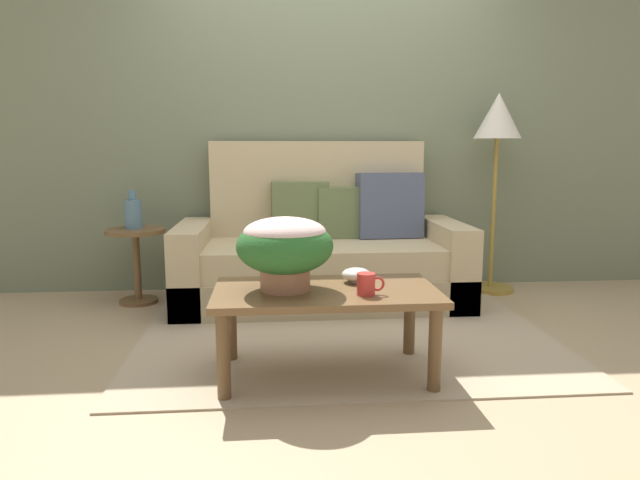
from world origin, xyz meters
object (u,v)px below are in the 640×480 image
at_px(potted_plant, 285,245).
at_px(coffee_table, 326,302).
at_px(table_vase, 133,213).
at_px(floor_lamp, 497,133).
at_px(snack_bowl, 356,275).
at_px(side_table, 136,252).
at_px(couch, 323,254).
at_px(coffee_mug, 366,284).

bearing_deg(potted_plant, coffee_table, 0.67).
bearing_deg(coffee_table, table_vase, 130.41).
bearing_deg(floor_lamp, snack_bowl, -131.58).
bearing_deg(side_table, snack_bowl, -43.47).
bearing_deg(coffee_table, side_table, 130.44).
relative_size(snack_bowl, table_vase, 0.54).
distance_m(couch, table_vase, 1.35).
distance_m(coffee_table, coffee_mug, 0.24).
xyz_separation_m(side_table, floor_lamp, (2.61, 0.13, 0.82)).
bearing_deg(floor_lamp, potted_plant, -136.39).
height_order(coffee_table, coffee_mug, coffee_mug).
bearing_deg(coffee_mug, coffee_table, 143.73).
relative_size(coffee_table, side_table, 1.99).
height_order(couch, table_vase, couch).
bearing_deg(potted_plant, floor_lamp, 43.61).
xyz_separation_m(coffee_mug, table_vase, (-1.38, 1.54, 0.16)).
height_order(side_table, floor_lamp, floor_lamp).
height_order(snack_bowl, table_vase, table_vase).
bearing_deg(coffee_mug, couch, 92.33).
relative_size(potted_plant, coffee_mug, 3.49).
xyz_separation_m(side_table, snack_bowl, (1.36, -1.29, 0.10)).
bearing_deg(potted_plant, side_table, 125.57).
relative_size(potted_plant, snack_bowl, 3.09).
bearing_deg(snack_bowl, floor_lamp, 48.42).
height_order(couch, potted_plant, couch).
bearing_deg(coffee_mug, snack_bowl, 92.19).
relative_size(couch, snack_bowl, 13.60).
xyz_separation_m(couch, snack_bowl, (0.05, -1.24, 0.13)).
bearing_deg(floor_lamp, couch, -172.46).
xyz_separation_m(side_table, table_vase, (-0.01, 0.01, 0.27)).
bearing_deg(floor_lamp, coffee_table, -132.82).
distance_m(couch, floor_lamp, 1.57).
bearing_deg(coffee_table, couch, 85.31).
xyz_separation_m(couch, potted_plant, (-0.30, -1.36, 0.30)).
distance_m(coffee_mug, snack_bowl, 0.24).
distance_m(potted_plant, table_vase, 1.74).
xyz_separation_m(coffee_table, table_vase, (-1.21, 1.42, 0.27)).
bearing_deg(potted_plant, couch, 77.48).
distance_m(coffee_table, table_vase, 1.88).
xyz_separation_m(floor_lamp, coffee_mug, (-1.25, -1.66, -0.71)).
distance_m(side_table, potted_plant, 1.75).
bearing_deg(coffee_mug, potted_plant, 161.14).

